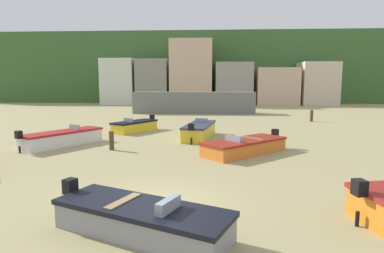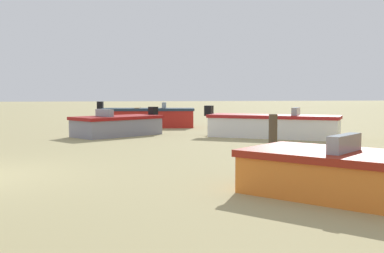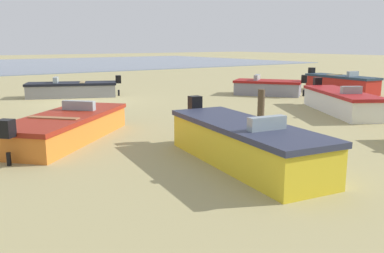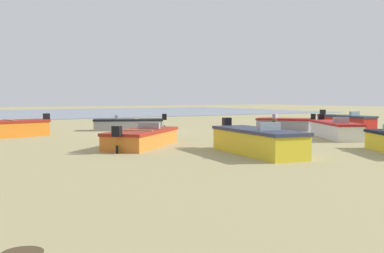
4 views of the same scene
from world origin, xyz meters
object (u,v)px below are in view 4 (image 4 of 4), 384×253
Objects in this scene: boat_red_6 at (346,122)px; boat_orange_0 at (142,138)px; boat_grey_1 at (284,124)px; boat_yellow_3 at (257,141)px; mooring_post_near_water at (274,129)px; boat_grey_5 at (129,124)px; boat_white_7 at (335,130)px.

boat_orange_0 is at bearing 16.20° from boat_red_6.
boat_grey_1 is at bearing -12.63° from boat_red_6.
boat_yellow_3 reaches higher than mooring_post_near_water.
boat_grey_5 is (8.73, -5.11, -0.02)m from boat_grey_1.
boat_grey_5 is at bearing -69.02° from mooring_post_near_water.
boat_grey_1 is 10.12m from boat_grey_5.
boat_red_6 is at bearing -143.03° from boat_yellow_3.
boat_grey_1 reaches higher than boat_orange_0.
mooring_post_near_water is (5.01, 4.60, 0.12)m from boat_grey_1.
boat_white_7 is at bearing 161.31° from mooring_post_near_water.
boat_yellow_3 is 1.09× the size of boat_red_6.
boat_yellow_3 reaches higher than boat_orange_0.
boat_grey_1 is 0.73× the size of boat_yellow_3.
boat_red_6 is 0.97× the size of boat_white_7.
boat_orange_0 is 1.01× the size of boat_red_6.
boat_red_6 reaches higher than boat_white_7.
boat_grey_5 is 0.99× the size of boat_red_6.
boat_red_6 reaches higher than mooring_post_near_water.
boat_grey_1 is 3.60× the size of mooring_post_near_water.
boat_white_7 reaches higher than mooring_post_near_water.
boat_yellow_3 is (9.64, 8.78, 0.09)m from boat_grey_1.
boat_grey_1 is 0.80× the size of boat_grey_5.
boat_grey_1 reaches higher than mooring_post_near_water.
boat_white_7 is at bearing 38.97° from boat_orange_0.
boat_grey_5 is at bearing -26.34° from boat_white_7.
boat_orange_0 is 1.02× the size of boat_grey_5.
boat_yellow_3 is 1.10× the size of boat_grey_5.
boat_yellow_3 is at bearing -173.77° from boat_grey_1.
boat_white_7 is (-10.39, 1.56, 0.06)m from boat_orange_0.
boat_grey_1 is 4.42m from boat_red_6.
boat_grey_1 is at bearing -76.42° from boat_white_7.
boat_white_7 is (5.93, 4.21, -0.04)m from boat_red_6.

